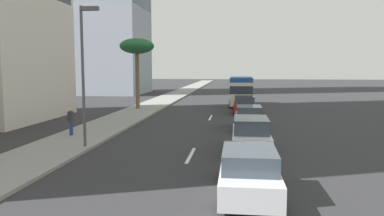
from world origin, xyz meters
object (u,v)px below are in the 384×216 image
car_second (249,118)px  car_fifth (251,136)px  car_lead (249,172)px  pedestrian_near_lamp (71,120)px  street_lamp (85,61)px  car_fourth (244,105)px  minibus_third (241,90)px  palm_tree (137,48)px

car_second → car_fifth: car_fifth is taller
car_lead → pedestrian_near_lamp: pedestrian_near_lamp is taller
car_second → street_lamp: (-7.33, 8.38, 3.71)m
car_fourth → car_fifth: car_fifth is taller
car_fourth → pedestrian_near_lamp: pedestrian_near_lamp is taller
car_second → car_fourth: bearing=0.9°
car_lead → car_fifth: car_fifth is taller
car_second → pedestrian_near_lamp: 11.44m
pedestrian_near_lamp → car_fifth: bearing=-170.3°
car_second → pedestrian_near_lamp: pedestrian_near_lamp is taller
car_lead → street_lamp: size_ratio=0.67×
car_second → minibus_third: (15.60, 0.37, 0.95)m
car_lead → palm_tree: (23.58, 10.03, 5.31)m
car_lead → minibus_third: minibus_third is taller
car_fourth → car_fifth: 15.65m
minibus_third → palm_tree: (-5.28, 10.06, 4.34)m
car_second → street_lamp: street_lamp is taller
car_fourth → street_lamp: size_ratio=0.59×
car_lead → car_second: size_ratio=1.11×
pedestrian_near_lamp → palm_tree: palm_tree is taller
pedestrian_near_lamp → car_second: bearing=-133.8°
car_fifth → palm_tree: bearing=30.8°
car_second → palm_tree: size_ratio=0.62×
car_lead → car_second: car_second is taller
car_fourth → street_lamp: (-15.98, 8.25, 3.71)m
car_lead → palm_tree: palm_tree is taller
car_fifth → street_lamp: 9.04m
pedestrian_near_lamp → palm_tree: size_ratio=0.24×
palm_tree → car_lead: bearing=-157.0°
car_lead → street_lamp: bearing=53.4°
car_fifth → palm_tree: (17.31, 10.31, 5.24)m
car_second → pedestrian_near_lamp: size_ratio=2.61×
car_fourth → palm_tree: palm_tree is taller
minibus_third → car_fifth: size_ratio=1.45×
street_lamp → car_fifth: bearing=-87.7°
car_second → minibus_third: 15.63m
car_lead → minibus_third: bearing=-0.1°
car_fifth → palm_tree: size_ratio=0.70×
car_fourth → car_second: bearing=-179.1°
minibus_third → car_fourth: size_ratio=1.68×
car_fourth → street_lamp: bearing=152.7°
car_fourth → palm_tree: size_ratio=0.61×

